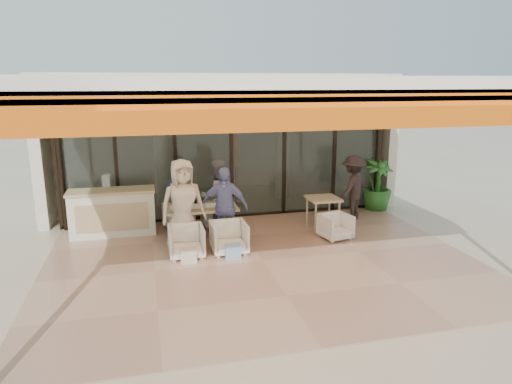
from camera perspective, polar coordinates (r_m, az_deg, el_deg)
ground at (r=8.75m, az=0.79°, el=-8.74°), size 70.00×70.00×0.00m
terrace_floor at (r=8.75m, az=0.79°, el=-8.71°), size 8.00×6.00×0.01m
terrace_structure at (r=7.84m, az=1.38°, el=13.03°), size 8.00×6.00×3.40m
glass_storefront at (r=11.15m, az=-3.11°, el=4.70°), size 8.08×0.10×3.20m
interior_block at (r=13.35m, az=-5.02°, el=8.87°), size 9.05×3.62×3.52m
host_counter at (r=10.53m, az=-17.47°, el=-2.43°), size 1.85×0.65×1.04m
dining_table at (r=9.82m, az=-6.90°, el=-2.08°), size 1.50×0.90×0.93m
chair_far_left at (r=10.79m, az=-9.66°, el=-2.75°), size 0.74×0.71×0.65m
chair_far_right at (r=10.88m, az=-5.24°, el=-2.62°), size 0.60×0.57×0.59m
chair_near_left at (r=8.98m, az=-8.70°, el=-5.96°), size 0.67×0.63×0.69m
chair_near_right at (r=9.08m, az=-3.40°, el=-5.53°), size 0.70×0.66×0.71m
diner_navy at (r=10.17m, az=-9.55°, el=-0.73°), size 0.66×0.48×1.68m
diner_grey at (r=10.26m, az=-4.88°, el=-0.48°), size 0.94×0.81×1.67m
diner_cream at (r=9.28m, az=-9.12°, el=-1.56°), size 1.00×0.75×1.85m
diner_periwinkle at (r=9.41m, az=-4.00°, el=-1.82°), size 1.05×0.70×1.66m
tote_bag_cream at (r=8.67m, az=-8.40°, el=-7.92°), size 0.30×0.10×0.34m
tote_bag_blue at (r=8.77m, az=-2.89°, el=-7.50°), size 0.30×0.10×0.34m
side_table at (r=10.59m, az=8.38°, el=-1.24°), size 0.70×0.70×0.74m
side_chair at (r=10.02m, az=9.93°, el=-4.13°), size 0.70×0.67×0.62m
standing_woman at (r=11.34m, az=12.00°, el=0.49°), size 1.20×1.09×1.62m
potted_palm at (r=12.42m, az=14.89°, el=0.92°), size 0.88×0.88×1.39m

